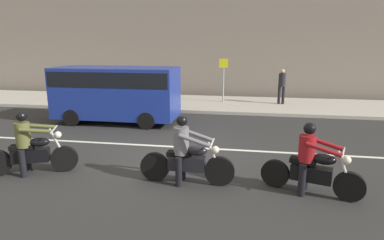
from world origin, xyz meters
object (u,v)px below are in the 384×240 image
motorcycle_with_rider_crimson (311,165)px  motorcycle_with_rider_gray (186,156)px  pedestrian_bystander (282,84)px  street_sign_post (223,75)px  parked_van_cobalt_blue (116,91)px  motorcycle_with_rider_olive (29,148)px

motorcycle_with_rider_crimson → motorcycle_with_rider_gray: bearing=178.2°
pedestrian_bystander → motorcycle_with_rider_gray: bearing=-106.5°
pedestrian_bystander → street_sign_post: bearing=177.9°
motorcycle_with_rider_crimson → parked_van_cobalt_blue: bearing=140.1°
motorcycle_with_rider_gray → street_sign_post: size_ratio=0.97×
motorcycle_with_rider_crimson → pedestrian_bystander: pedestrian_bystander is taller
motorcycle_with_rider_olive → motorcycle_with_rider_gray: motorcycle_with_rider_gray is taller
motorcycle_with_rider_gray → pedestrian_bystander: size_ratio=1.26×
parked_van_cobalt_blue → street_sign_post: 6.00m
pedestrian_bystander → parked_van_cobalt_blue: bearing=-146.2°
street_sign_post → motorcycle_with_rider_olive: bearing=-111.0°
motorcycle_with_rider_gray → motorcycle_with_rider_crimson: 2.66m
motorcycle_with_rider_olive → pedestrian_bystander: (6.73, 9.92, 0.51)m
motorcycle_with_rider_olive → motorcycle_with_rider_gray: 3.81m
motorcycle_with_rider_gray → pedestrian_bystander: 10.26m
motorcycle_with_rider_olive → street_sign_post: size_ratio=0.93×
motorcycle_with_rider_olive → parked_van_cobalt_blue: 5.46m
motorcycle_with_rider_gray → motorcycle_with_rider_crimson: (2.66, -0.08, -0.01)m
street_sign_post → pedestrian_bystander: 2.91m
parked_van_cobalt_blue → pedestrian_bystander: bearing=33.8°
motorcycle_with_rider_crimson → parked_van_cobalt_blue: size_ratio=0.43×
motorcycle_with_rider_crimson → street_sign_post: (-2.63, 10.01, 0.87)m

